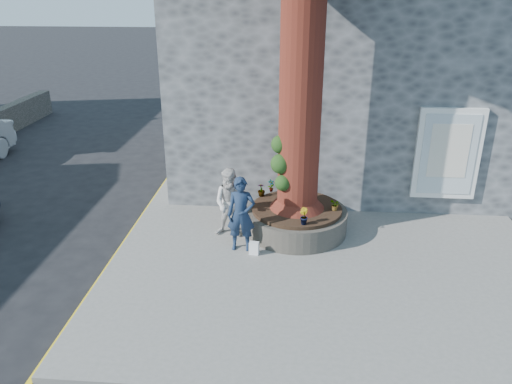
{
  "coord_description": "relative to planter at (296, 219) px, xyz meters",
  "views": [
    {
      "loc": [
        0.72,
        -8.34,
        5.42
      ],
      "look_at": [
        -0.09,
        1.54,
        1.25
      ],
      "focal_mm": 35.0,
      "sensor_mm": 36.0,
      "label": 1
    }
  ],
  "objects": [
    {
      "name": "woman",
      "position": [
        -1.46,
        -0.36,
        0.51
      ],
      "size": [
        0.85,
        0.7,
        1.6
      ],
      "primitive_type": "imported",
      "rotation": [
        0.0,
        0.0,
        -0.13
      ],
      "color": "silver",
      "rests_on": "pavement"
    },
    {
      "name": "stone_shop",
      "position": [
        1.7,
        5.2,
        2.75
      ],
      "size": [
        10.3,
        8.3,
        6.3
      ],
      "color": "#45474A",
      "rests_on": "ground"
    },
    {
      "name": "yellow_line",
      "position": [
        -3.85,
        -1.0,
        -0.41
      ],
      "size": [
        0.1,
        30.0,
        0.01
      ],
      "primitive_type": "cube",
      "color": "yellow",
      "rests_on": "ground"
    },
    {
      "name": "plant_c",
      "position": [
        -0.85,
        0.57,
        0.47
      ],
      "size": [
        0.19,
        0.19,
        0.32
      ],
      "primitive_type": "imported",
      "rotation": [
        0.0,
        0.0,
        3.07
      ],
      "color": "gray",
      "rests_on": "planter"
    },
    {
      "name": "planter",
      "position": [
        0.0,
        0.0,
        0.0
      ],
      "size": [
        2.3,
        2.3,
        0.6
      ],
      "color": "black",
      "rests_on": "pavement"
    },
    {
      "name": "shopping_bag",
      "position": [
        -0.88,
        -1.16,
        -0.15
      ],
      "size": [
        0.21,
        0.15,
        0.28
      ],
      "primitive_type": "cube",
      "rotation": [
        0.0,
        0.0,
        -0.13
      ],
      "color": "white",
      "rests_on": "pavement"
    },
    {
      "name": "pavement",
      "position": [
        0.7,
        -1.0,
        -0.35
      ],
      "size": [
        9.0,
        8.0,
        0.12
      ],
      "primitive_type": "cube",
      "color": "slate",
      "rests_on": "ground"
    },
    {
      "name": "plant_a",
      "position": [
        -0.63,
        0.85,
        0.47
      ],
      "size": [
        0.2,
        0.19,
        0.31
      ],
      "primitive_type": "imported",
      "rotation": [
        0.0,
        0.0,
        0.59
      ],
      "color": "gray",
      "rests_on": "planter"
    },
    {
      "name": "plant_d",
      "position": [
        0.85,
        -0.11,
        0.44
      ],
      "size": [
        0.3,
        0.31,
        0.26
      ],
      "primitive_type": "imported",
      "rotation": [
        0.0,
        0.0,
        5.17
      ],
      "color": "gray",
      "rests_on": "planter"
    },
    {
      "name": "man",
      "position": [
        -1.17,
        -0.94,
        0.52
      ],
      "size": [
        0.6,
        0.4,
        1.63
      ],
      "primitive_type": "imported",
      "rotation": [
        0.0,
        0.0,
        0.01
      ],
      "color": "#16253E",
      "rests_on": "pavement"
    },
    {
      "name": "ground",
      "position": [
        -0.8,
        -2.0,
        -0.41
      ],
      "size": [
        120.0,
        120.0,
        0.0
      ],
      "primitive_type": "plane",
      "color": "black",
      "rests_on": "ground"
    },
    {
      "name": "plant_b",
      "position": [
        0.14,
        -0.85,
        0.49
      ],
      "size": [
        0.26,
        0.27,
        0.36
      ],
      "primitive_type": "imported",
      "rotation": [
        0.0,
        0.0,
        2.08
      ],
      "color": "gray",
      "rests_on": "planter"
    }
  ]
}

